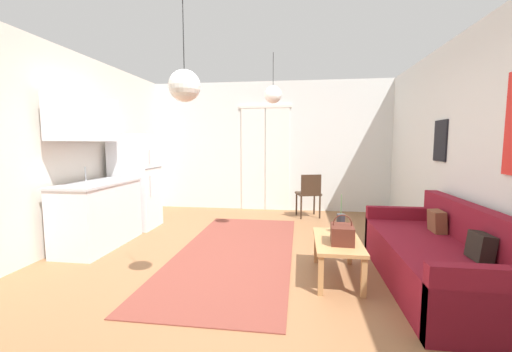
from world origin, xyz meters
The scene contains 14 objects.
ground_plane centered at (0.00, 0.00, -0.05)m, with size 5.52×7.46×0.10m, color #8E603D.
wall_back centered at (0.00, 3.48, 1.33)m, with size 5.12×0.13×2.67m.
wall_right centered at (2.51, 0.00, 1.34)m, with size 0.12×7.06×2.67m.
wall_left centered at (-2.51, 0.00, 1.34)m, with size 0.12×7.06×2.67m.
area_rug centered at (-0.16, 0.71, 0.01)m, with size 1.45×3.45×0.01m, color brown.
couch centered at (2.04, 0.01, 0.27)m, with size 0.87×2.11×0.81m.
coffee_table centered at (1.05, 0.08, 0.35)m, with size 0.47×0.92×0.41m.
bamboo_vase centered at (1.11, 0.34, 0.52)m, with size 0.09×0.09×0.44m.
handbag centered at (1.08, -0.03, 0.51)m, with size 0.23×0.30×0.29m.
refrigerator centered at (-2.05, 1.70, 0.78)m, with size 0.67×0.61×1.56m.
kitchen_counter centered at (-2.10, 0.70, 0.78)m, with size 0.61×1.27×2.05m.
accent_chair centered at (0.83, 2.80, 0.48)m, with size 0.51×0.50×0.83m.
pendant_lamp_near centered at (-0.28, -0.73, 1.87)m, with size 0.26×0.26×0.93m.
pendant_lamp_far centered at (0.26, 1.35, 2.09)m, with size 0.25×0.25×0.70m.
Camera 1 is at (0.65, -3.25, 1.42)m, focal length 22.41 mm.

